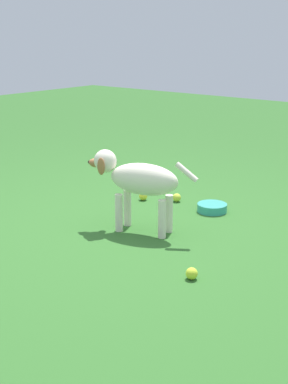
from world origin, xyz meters
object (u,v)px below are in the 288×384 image
tennis_ball_2 (192,273)px  tennis_ball_0 (143,196)px  dog (138,180)px  tennis_ball_1 (177,198)px  water_bowl (212,208)px

tennis_ball_2 → tennis_ball_0: bearing=-40.5°
dog → tennis_ball_0: 0.74m
tennis_ball_0 → tennis_ball_2: (-1.10, 0.94, 0.00)m
tennis_ball_1 → tennis_ball_2: 1.38m
tennis_ball_1 → tennis_ball_2: bearing=129.0°
water_bowl → dog: bearing=74.4°
tennis_ball_2 → water_bowl: bearing=-63.3°
tennis_ball_1 → tennis_ball_2: size_ratio=1.00×
tennis_ball_0 → dog: bearing=125.9°
dog → tennis_ball_1: size_ratio=11.64×
tennis_ball_0 → tennis_ball_2: 1.44m
water_bowl → tennis_ball_1: bearing=-5.3°
dog → water_bowl: bearing=-120.1°
dog → tennis_ball_0: dog is taller
tennis_ball_2 → tennis_ball_1: bearing=-51.0°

